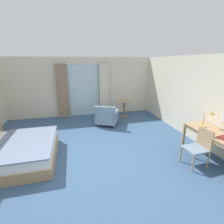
% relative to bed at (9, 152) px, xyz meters
% --- Properties ---
extents(ground, '(6.90, 7.87, 0.10)m').
position_rel_bed_xyz_m(ground, '(1.98, -0.34, -0.32)').
color(ground, '#38567A').
extents(wall_back, '(6.50, 0.12, 2.53)m').
position_rel_bed_xyz_m(wall_back, '(1.98, 3.33, 1.00)').
color(wall_back, beige).
rests_on(wall_back, ground).
extents(wall_right, '(0.12, 7.47, 2.53)m').
position_rel_bed_xyz_m(wall_right, '(5.17, -0.34, 1.00)').
color(wall_right, beige).
rests_on(wall_right, ground).
extents(balcony_glass_door, '(1.34, 0.02, 2.23)m').
position_rel_bed_xyz_m(balcony_glass_door, '(2.04, 3.25, 0.85)').
color(balcony_glass_door, silver).
rests_on(balcony_glass_door, ground).
extents(curtain_panel_left, '(0.46, 0.10, 2.26)m').
position_rel_bed_xyz_m(curtain_panel_left, '(1.16, 3.15, 0.86)').
color(curtain_panel_left, '#897056').
rests_on(curtain_panel_left, ground).
extents(curtain_panel_right, '(0.43, 0.10, 2.26)m').
position_rel_bed_xyz_m(curtain_panel_right, '(2.93, 3.15, 0.86)').
color(curtain_panel_right, beige).
rests_on(curtain_panel_right, ground).
extents(bed, '(2.01, 1.83, 0.99)m').
position_rel_bed_xyz_m(bed, '(0.00, 0.00, 0.00)').
color(bed, tan).
rests_on(bed, ground).
extents(writing_desk, '(0.63, 1.53, 0.76)m').
position_rel_bed_xyz_m(writing_desk, '(4.76, -1.12, 0.40)').
color(writing_desk, tan).
rests_on(writing_desk, ground).
extents(desk_chair, '(0.50, 0.45, 0.89)m').
position_rel_bed_xyz_m(desk_chair, '(4.32, -1.13, 0.22)').
color(desk_chair, gray).
rests_on(desk_chair, ground).
extents(desk_lamp, '(0.24, 0.26, 0.47)m').
position_rel_bed_xyz_m(desk_lamp, '(4.81, -0.79, 0.80)').
color(desk_lamp, tan).
rests_on(desk_lamp, writing_desk).
extents(armchair_by_window, '(1.03, 1.03, 0.80)m').
position_rel_bed_xyz_m(armchair_by_window, '(2.77, 1.83, 0.06)').
color(armchair_by_window, gray).
rests_on(armchair_by_window, ground).
extents(round_cafe_table, '(0.62, 0.62, 0.73)m').
position_rel_bed_xyz_m(round_cafe_table, '(3.70, 2.58, 0.26)').
color(round_cafe_table, tan).
rests_on(round_cafe_table, ground).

